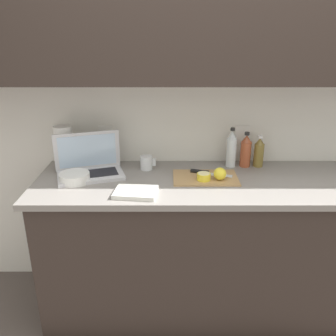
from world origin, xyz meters
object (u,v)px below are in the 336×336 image
object	(u,v)px
cutting_board	(205,178)
measuring_cup	(147,163)
bottle_green_soda	(259,152)
bowl_white	(75,178)
knife	(204,172)
lemon_half_cut	(204,177)
bottle_oil_tall	(246,151)
laptop	(89,165)
paper_towel_roll	(65,147)
lemon_whole_beside	(220,174)
bottle_water_clear	(231,149)

from	to	relation	value
cutting_board	measuring_cup	bearing A→B (deg)	157.54
bottle_green_soda	bowl_white	size ratio (longest dim) A/B	1.19
cutting_board	knife	xyz separation A→B (m)	(-0.00, 0.05, 0.01)
lemon_half_cut	bottle_green_soda	size ratio (longest dim) A/B	0.39
cutting_board	bottle_oil_tall	size ratio (longest dim) A/B	1.68
bowl_white	laptop	bearing A→B (deg)	61.90
measuring_cup	bottle_oil_tall	bearing A→B (deg)	4.90
bottle_oil_tall	paper_towel_roll	size ratio (longest dim) A/B	0.84
bowl_white	measuring_cup	bearing A→B (deg)	26.70
bottle_green_soda	measuring_cup	distance (m)	0.71
lemon_whole_beside	bottle_green_soda	size ratio (longest dim) A/B	0.36
laptop	knife	xyz separation A→B (m)	(0.69, -0.01, -0.04)
laptop	lemon_half_cut	bearing A→B (deg)	-26.37
knife	bottle_green_soda	bearing A→B (deg)	38.96
cutting_board	bottle_oil_tall	bearing A→B (deg)	36.47
knife	bowl_white	xyz separation A→B (m)	(-0.75, -0.11, 0.01)
knife	paper_towel_roll	xyz separation A→B (m)	(-0.86, 0.13, 0.12)
bowl_white	knife	bearing A→B (deg)	8.10
bottle_water_clear	bowl_white	world-z (taller)	bottle_water_clear
cutting_board	measuring_cup	size ratio (longest dim) A/B	3.91
cutting_board	lemon_half_cut	xyz separation A→B (m)	(-0.01, -0.04, 0.02)
cutting_board	bottle_green_soda	world-z (taller)	bottle_green_soda
bottle_green_soda	bowl_white	xyz separation A→B (m)	(-1.10, -0.25, -0.06)
laptop	measuring_cup	distance (m)	0.35
bottle_green_soda	cutting_board	bearing A→B (deg)	-150.56
measuring_cup	bowl_white	world-z (taller)	measuring_cup
cutting_board	bowl_white	xyz separation A→B (m)	(-0.75, -0.05, 0.02)
bottle_oil_tall	bottle_water_clear	world-z (taller)	bottle_water_clear
cutting_board	paper_towel_roll	world-z (taller)	paper_towel_roll
bottle_green_soda	paper_towel_roll	world-z (taller)	paper_towel_roll
laptop	lemon_half_cut	distance (m)	0.68
bottle_green_soda	paper_towel_roll	xyz separation A→B (m)	(-1.21, -0.01, 0.04)
bottle_green_soda	lemon_half_cut	bearing A→B (deg)	-146.71
bottle_oil_tall	measuring_cup	distance (m)	0.63
cutting_board	paper_towel_roll	distance (m)	0.89
lemon_whole_beside	bottle_oil_tall	size ratio (longest dim) A/B	0.33
cutting_board	lemon_whole_beside	xyz separation A→B (m)	(0.08, -0.04, 0.04)
cutting_board	measuring_cup	xyz separation A→B (m)	(-0.35, 0.15, 0.04)
knife	bowl_white	bearing A→B (deg)	-155.47
bottle_water_clear	measuring_cup	xyz separation A→B (m)	(-0.53, -0.05, -0.07)
paper_towel_roll	measuring_cup	bearing A→B (deg)	-4.31
laptop	measuring_cup	size ratio (longest dim) A/B	4.53
bottle_green_soda	laptop	bearing A→B (deg)	-172.55
knife	lemon_half_cut	size ratio (longest dim) A/B	3.16
lemon_half_cut	cutting_board	bearing A→B (deg)	70.99
laptop	paper_towel_roll	bearing A→B (deg)	127.59
lemon_half_cut	bottle_water_clear	bearing A→B (deg)	51.28
knife	measuring_cup	distance (m)	0.36
bottle_water_clear	paper_towel_roll	world-z (taller)	paper_towel_roll
lemon_half_cut	paper_towel_roll	size ratio (longest dim) A/B	0.30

